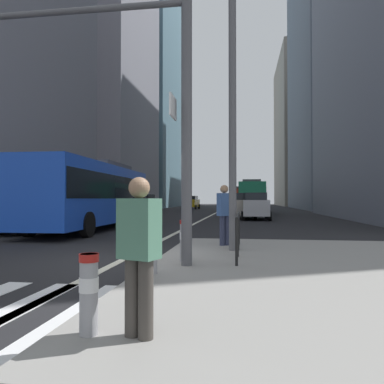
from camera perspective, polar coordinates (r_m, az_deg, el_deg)
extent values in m
plane|color=black|center=(28.68, 2.15, -4.07)|extent=(160.00, 160.00, 0.00)
cube|color=gray|center=(8.04, 26.97, -11.17)|extent=(9.00, 10.00, 0.15)
cube|color=silver|center=(5.63, -26.28, -16.38)|extent=(0.45, 3.20, 0.01)
cube|color=silver|center=(5.19, -17.64, -17.76)|extent=(0.45, 3.20, 0.01)
cube|color=silver|center=(4.89, -7.54, -18.87)|extent=(0.45, 3.20, 0.01)
cube|color=silver|center=(4.74, 3.64, -19.46)|extent=(0.45, 3.20, 0.01)
cube|color=beige|center=(38.63, 3.67, -3.29)|extent=(0.20, 80.00, 0.01)
cube|color=gray|center=(50.18, -15.21, 16.66)|extent=(13.33, 16.89, 33.51)
cube|color=slate|center=(76.33, -7.13, 17.95)|extent=(12.40, 25.61, 52.75)
cube|color=slate|center=(62.18, 21.68, 17.18)|extent=(12.03, 23.71, 41.80)
cube|color=gray|center=(87.68, 17.36, 8.89)|extent=(12.43, 25.08, 33.19)
cube|color=blue|center=(18.64, -15.09, -0.35)|extent=(2.79, 11.35, 2.75)
cube|color=black|center=(18.64, -15.09, 0.71)|extent=(2.82, 11.12, 1.10)
cube|color=#4C4C51|center=(20.29, -13.30, 3.90)|extent=(1.85, 4.11, 0.30)
cylinder|color=black|center=(14.87, -15.96, -4.89)|extent=(0.33, 1.01, 1.00)
cylinder|color=black|center=(15.94, -23.98, -4.58)|extent=(0.33, 1.01, 1.00)
cylinder|color=black|center=(21.71, -8.62, -3.70)|extent=(0.33, 1.01, 1.00)
cylinder|color=black|center=(22.46, -14.55, -3.59)|extent=(0.33, 1.01, 1.00)
cube|color=silver|center=(18.09, -25.31, -2.97)|extent=(1.80, 4.31, 1.10)
cube|color=black|center=(18.20, -25.03, -0.41)|extent=(1.50, 2.33, 0.52)
cylinder|color=black|center=(16.40, -25.46, -5.10)|extent=(0.22, 0.64, 0.64)
cylinder|color=black|center=(18.90, -20.57, -4.59)|extent=(0.22, 0.64, 0.64)
cylinder|color=black|center=(19.83, -25.22, -4.38)|extent=(0.22, 0.64, 0.64)
cube|color=#198456|center=(39.71, 9.13, -0.74)|extent=(2.55, 11.75, 2.75)
cube|color=black|center=(39.71, 9.12, -0.24)|extent=(2.59, 11.51, 1.10)
cube|color=#4C4C51|center=(37.99, 9.18, 1.58)|extent=(1.77, 4.23, 0.30)
cylinder|color=black|center=(43.47, 7.43, -2.38)|extent=(0.30, 1.00, 1.00)
cylinder|color=black|center=(43.52, 10.60, -2.37)|extent=(0.30, 1.00, 1.00)
cylinder|color=black|center=(35.96, 7.36, -2.66)|extent=(0.30, 1.00, 1.00)
cylinder|color=black|center=(36.02, 11.18, -2.65)|extent=(0.30, 1.00, 1.00)
cube|color=red|center=(60.14, 7.45, -0.85)|extent=(2.82, 11.36, 2.75)
cube|color=black|center=(60.14, 7.45, -0.52)|extent=(2.86, 11.14, 1.10)
cube|color=#4C4C51|center=(58.47, 7.48, 0.65)|extent=(1.87, 4.11, 0.30)
cylinder|color=black|center=(63.75, 6.32, -1.97)|extent=(0.33, 1.01, 1.00)
cylinder|color=black|center=(63.79, 8.48, -1.96)|extent=(0.33, 1.01, 1.00)
cylinder|color=black|center=(56.52, 6.31, -2.08)|extent=(0.33, 1.01, 1.00)
cylinder|color=black|center=(56.57, 8.74, -2.08)|extent=(0.33, 1.01, 1.00)
cube|color=gold|center=(54.23, -0.11, -1.74)|extent=(1.99, 4.58, 1.10)
cube|color=black|center=(54.37, -0.08, -0.89)|extent=(1.61, 2.50, 0.52)
cylinder|color=black|center=(52.57, 0.55, -2.36)|extent=(0.25, 0.65, 0.64)
cylinder|color=black|center=(52.92, -1.39, -2.35)|extent=(0.25, 0.65, 0.64)
cylinder|color=black|center=(55.58, 1.12, -2.29)|extent=(0.25, 0.65, 0.64)
cylinder|color=black|center=(55.91, -0.73, -2.28)|extent=(0.25, 0.65, 0.64)
cube|color=#B2A899|center=(28.45, 7.77, -2.33)|extent=(1.96, 4.19, 1.10)
cube|color=black|center=(28.30, 7.78, -0.70)|extent=(1.59, 2.29, 0.52)
cylinder|color=black|center=(29.84, 5.92, -3.34)|extent=(0.25, 0.65, 0.64)
cylinder|color=black|center=(29.91, 9.41, -3.32)|extent=(0.25, 0.65, 0.64)
cylinder|color=black|center=(27.05, 5.97, -3.57)|extent=(0.25, 0.65, 0.64)
cylinder|color=black|center=(27.13, 9.82, -3.55)|extent=(0.25, 0.65, 0.64)
cube|color=silver|center=(27.02, 9.81, -2.40)|extent=(1.82, 4.44, 1.10)
cube|color=black|center=(26.87, 9.82, -0.68)|extent=(1.52, 2.40, 0.52)
cylinder|color=black|center=(28.53, 7.87, -3.44)|extent=(0.23, 0.64, 0.64)
cylinder|color=black|center=(28.59, 11.52, -3.42)|extent=(0.23, 0.64, 0.64)
cylinder|color=black|center=(25.52, 7.90, -3.72)|extent=(0.23, 0.64, 0.64)
cylinder|color=black|center=(25.59, 11.99, -3.69)|extent=(0.23, 0.64, 0.64)
cube|color=maroon|center=(36.09, -7.49, -2.07)|extent=(1.84, 4.50, 1.10)
cube|color=black|center=(36.23, -7.42, -0.78)|extent=(1.53, 2.44, 0.52)
cylinder|color=black|center=(34.39, -6.75, -3.03)|extent=(0.23, 0.64, 0.64)
cylinder|color=black|center=(34.92, -9.63, -3.00)|extent=(0.23, 0.64, 0.64)
cylinder|color=black|center=(37.33, -5.50, -2.88)|extent=(0.23, 0.64, 0.64)
cylinder|color=black|center=(37.82, -8.17, -2.85)|extent=(0.23, 0.64, 0.64)
cylinder|color=#515156|center=(7.66, -0.84, 11.37)|extent=(0.22, 0.22, 6.00)
cylinder|color=#515156|center=(9.54, -22.99, 24.12)|extent=(6.65, 0.14, 0.14)
cube|color=white|center=(7.57, -2.97, 13.06)|extent=(0.04, 0.60, 0.44)
cylinder|color=#56565B|center=(10.05, 6.30, 14.22)|extent=(0.20, 0.20, 8.00)
cylinder|color=#99999E|center=(3.92, -15.73, -15.03)|extent=(0.18, 0.18, 0.80)
cylinder|color=white|center=(3.90, -15.73, -13.65)|extent=(0.19, 0.19, 0.14)
cylinder|color=#B21E19|center=(3.85, -15.71, -9.80)|extent=(0.20, 0.20, 0.08)
cylinder|color=#99999E|center=(5.95, -8.18, -9.82)|extent=(0.18, 0.18, 0.89)
cylinder|color=white|center=(5.93, -8.18, -8.80)|extent=(0.19, 0.19, 0.16)
cylinder|color=#B21E19|center=(5.90, -8.17, -5.93)|extent=(0.20, 0.20, 0.08)
cylinder|color=#99999E|center=(6.77, -6.20, -9.08)|extent=(0.18, 0.18, 0.81)
cylinder|color=white|center=(6.76, -6.20, -8.26)|extent=(0.19, 0.19, 0.15)
cylinder|color=#B21E19|center=(6.73, -6.19, -5.98)|extent=(0.20, 0.20, 0.08)
cylinder|color=#99999E|center=(8.01, -1.24, -7.56)|extent=(0.18, 0.18, 0.89)
cylinder|color=white|center=(8.00, -1.24, -6.80)|extent=(0.19, 0.19, 0.16)
cylinder|color=#B21E19|center=(7.98, -1.24, -4.67)|extent=(0.20, 0.20, 0.08)
cylinder|color=black|center=(7.53, 6.93, -7.75)|extent=(0.06, 0.06, 0.95)
cylinder|color=black|center=(8.69, 7.08, -6.85)|extent=(0.06, 0.06, 0.95)
cylinder|color=black|center=(9.86, 7.20, -6.16)|extent=(0.06, 0.06, 0.95)
cylinder|color=black|center=(11.03, 7.29, -5.62)|extent=(0.06, 0.06, 0.95)
cylinder|color=black|center=(9.24, 7.14, -3.55)|extent=(0.06, 3.52, 0.06)
cylinder|color=#2D334C|center=(10.71, 4.70, -6.01)|extent=(0.15, 0.15, 0.86)
cylinder|color=#2D334C|center=(10.81, 5.38, -5.96)|extent=(0.15, 0.15, 0.86)
cube|color=#38568E|center=(10.72, 5.03, -1.94)|extent=(0.44, 0.43, 0.66)
sphere|color=#9E7556|center=(10.72, 5.03, 0.46)|extent=(0.24, 0.24, 0.24)
cylinder|color=#423D38|center=(3.81, -9.25, -15.78)|extent=(0.15, 0.15, 0.77)
cylinder|color=#423D38|center=(3.72, -7.20, -16.16)|extent=(0.15, 0.15, 0.77)
cube|color=#4C7F66|center=(3.65, -8.21, -5.63)|extent=(0.44, 0.36, 0.59)
sphere|color=#9E7556|center=(3.64, -8.19, 0.66)|extent=(0.21, 0.21, 0.21)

